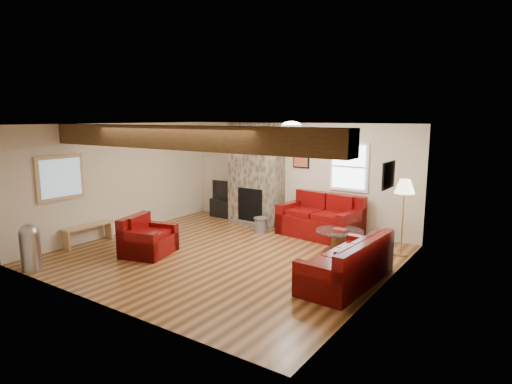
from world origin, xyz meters
TOP-DOWN VIEW (x-y plane):
  - room at (0.00, 0.00)m, footprint 8.00×8.00m
  - oak_beam at (0.00, -1.25)m, footprint 6.00×0.36m
  - chimney_breast at (-1.00, 2.49)m, footprint 1.40×0.67m
  - back_window at (1.35, 2.71)m, footprint 0.90×0.08m
  - hatch_window at (-2.96, -1.50)m, footprint 0.08×1.00m
  - ceiling_dome at (0.90, 0.90)m, footprint 0.40×0.40m
  - artwork_back at (0.15, 2.71)m, footprint 0.42×0.06m
  - artwork_right at (2.96, 0.30)m, footprint 0.06×0.55m
  - sofa_three at (2.48, -0.04)m, footprint 0.93×1.99m
  - loveseat at (0.91, 2.23)m, footprint 1.86×1.22m
  - armchair_red at (-1.26, -0.81)m, footprint 1.02×1.10m
  - coffee_table at (1.76, 1.36)m, footprint 0.93×0.93m
  - tv_cabinet at (-1.92, 2.53)m, footprint 0.96×0.39m
  - television at (-1.92, 2.53)m, footprint 0.87×0.11m
  - floor_lamp at (2.80, 1.91)m, footprint 0.38×0.38m
  - pine_bench at (-2.83, -1.05)m, footprint 0.26×1.10m
  - pedal_bin at (-2.30, -2.55)m, footprint 0.34×0.34m
  - coal_bucket at (-0.40, 1.82)m, footprint 0.36×0.36m

SIDE VIEW (x-z plane):
  - coal_bucket at x=-0.40m, z-range 0.00..0.34m
  - pine_bench at x=-2.83m, z-range 0.00..0.41m
  - coffee_table at x=1.76m, z-range -0.02..0.47m
  - tv_cabinet at x=-1.92m, z-range 0.00..0.48m
  - armchair_red at x=-1.26m, z-range 0.00..0.75m
  - sofa_three at x=2.48m, z-range 0.00..0.75m
  - pedal_bin at x=-2.30m, z-range 0.00..0.83m
  - loveseat at x=0.91m, z-range 0.00..0.93m
  - television at x=-1.92m, z-range 0.48..0.98m
  - chimney_breast at x=-1.00m, z-range -0.03..2.47m
  - room at x=0.00m, z-range -2.75..5.25m
  - floor_lamp at x=2.80m, z-range 0.52..2.00m
  - hatch_window at x=-2.96m, z-range 1.00..1.90m
  - back_window at x=1.35m, z-range 1.00..2.10m
  - artwork_back at x=0.15m, z-range 1.44..1.96m
  - artwork_right at x=2.96m, z-range 1.54..1.96m
  - oak_beam at x=0.00m, z-range 2.12..2.50m
  - ceiling_dome at x=0.90m, z-range 2.35..2.53m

